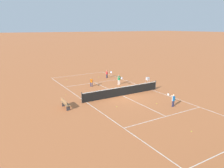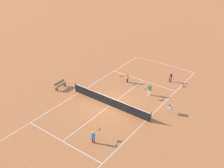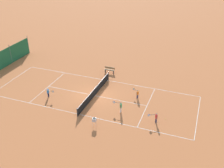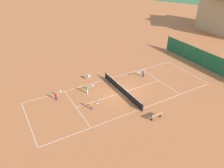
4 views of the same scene
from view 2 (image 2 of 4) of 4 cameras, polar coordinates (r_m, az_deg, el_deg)
The scene contains 15 objects.
ground_plane at distance 25.85m, azimuth -0.50°, elevation -4.71°, with size 600.00×600.00×0.00m, color #BC6638.
court_line_markings at distance 25.85m, azimuth -0.50°, elevation -4.71°, with size 8.25×23.85×0.01m.
tennis_net at distance 25.57m, azimuth -0.50°, elevation -3.78°, with size 9.18×0.08×1.06m.
player_far_baseline at distance 21.26m, azimuth -4.03°, elevation -11.22°, with size 0.39×0.99×1.16m.
player_near_service at distance 27.35m, azimuth 8.10°, elevation -1.12°, with size 0.43×1.05×1.27m.
player_near_baseline at distance 29.57m, azimuth 3.26°, elevation 1.43°, with size 0.68×0.85×1.10m.
player_far_service at distance 30.35m, azimuth 12.63°, elevation 1.55°, with size 0.52×0.98×1.15m.
tennis_ball_alley_right at distance 31.69m, azimuth 11.68°, elevation 1.60°, with size 0.07×0.07×0.07m, color #CCE033.
tennis_ball_by_net_left at distance 21.15m, azimuth -17.26°, elevation -15.46°, with size 0.07×0.07×0.07m, color #CCE033.
tennis_ball_far_corner at distance 34.22m, azimuth 5.84°, elevation 4.25°, with size 0.07×0.07×0.07m, color #CCE033.
tennis_ball_mid_court at distance 25.50m, azimuth -8.03°, elevation -5.48°, with size 0.07×0.07×0.07m, color #CCE033.
tennis_ball_near_corner at distance 22.78m, azimuth -3.57°, elevation -10.09°, with size 0.07×0.07×0.07m, color #CCE033.
tennis_ball_service_box at distance 30.74m, azimuth -4.19°, elevation 1.26°, with size 0.07×0.07×0.07m, color #CCE033.
ball_hopper at distance 25.00m, azimuth 12.53°, elevation -5.02°, with size 0.36×0.36×0.89m.
courtside_bench at distance 29.00m, azimuth -11.21°, elevation -0.17°, with size 0.36×1.50×0.84m.
Camera 2 is at (-12.86, 17.10, 14.51)m, focal length 42.00 mm.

